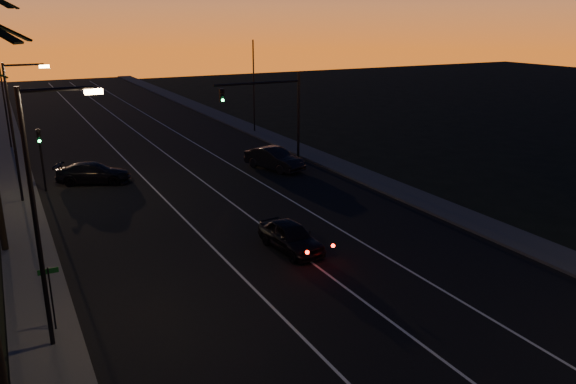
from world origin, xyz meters
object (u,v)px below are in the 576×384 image
lead_car (291,236)px  signal_mast (271,102)px  right_car (274,159)px  cross_car (94,173)px

lead_car → signal_mast: bearing=67.2°
right_car → cross_car: size_ratio=0.98×
right_car → cross_car: bearing=169.3°
signal_mast → cross_car: 14.06m
lead_car → right_car: right_car is taller
right_car → cross_car: (-12.74, 2.41, -0.10)m
signal_mast → right_car: signal_mast is taller
signal_mast → lead_car: 18.01m
cross_car → right_car: bearing=-10.7°
lead_car → right_car: size_ratio=0.92×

